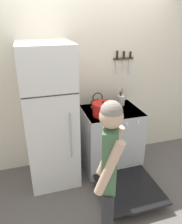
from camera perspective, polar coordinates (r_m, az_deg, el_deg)
ground_plane at (r=3.71m, az=-1.43°, el=-11.23°), size 14.00×14.00×0.00m
wall_back at (r=3.18m, az=-1.81°, el=8.19°), size 10.00×0.06×2.55m
refrigerator at (r=2.86m, az=-10.68°, el=-1.38°), size 0.63×0.71×1.87m
stove_range at (r=3.25m, az=5.37°, el=-7.28°), size 0.80×1.39×0.92m
dutch_oven_pot at (r=2.87m, az=3.13°, el=0.73°), size 0.32×0.28×0.20m
tea_kettle at (r=3.11m, az=1.74°, el=2.19°), size 0.25×0.20×0.23m
utensil_jar at (r=3.24m, az=7.86°, el=3.06°), size 0.10×0.10×0.26m
person at (r=1.94m, az=4.68°, el=-16.09°), size 0.34×0.38×1.57m
wall_knife_strip at (r=3.27m, az=8.46°, el=13.63°), size 0.31×0.03×0.35m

